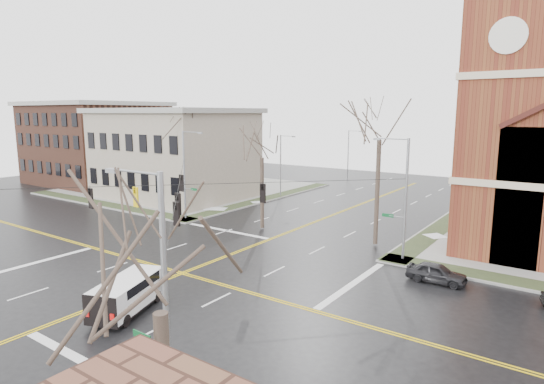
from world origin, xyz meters
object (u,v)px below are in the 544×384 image
Objects in this scene: streetlight_north_b at (349,152)px; tree_nw_far at (178,133)px; streetlight_north_a at (282,163)px; cargo_van at (130,291)px; signal_pole_se at (162,299)px; tree_nw_near at (262,153)px; tree_se at (160,297)px; parked_car_a at (437,273)px; signal_pole_ne at (403,195)px; tree_ne at (380,133)px; signal_pole_nw at (185,172)px.

streetlight_north_b is 34.62m from tree_nw_far.
streetlight_north_a reaches higher than cargo_van.
tree_nw_near is (-14.00, 24.44, 2.31)m from signal_pole_se.
tree_se is at bearing -54.23° from cargo_van.
tree_nw_near is 1.08× the size of tree_se.
streetlight_north_b is 2.11× the size of parked_car_a.
signal_pole_ne is 1.12× the size of streetlight_north_a.
tree_ne is at bearing 5.55° from tree_nw_near.
tree_nw_near reaches higher than signal_pole_nw.
tree_se is (12.43, -8.35, 5.59)m from cargo_van.
streetlight_north_b is at bearing 90.00° from streetlight_north_a.
tree_se reaches higher than signal_pole_nw.
tree_ne is (-6.55, 5.61, 8.71)m from parked_car_a.
cargo_van is at bearing -52.46° from signal_pole_nw.
signal_pole_se is 28.26m from tree_nw_near.
tree_se reaches higher than signal_pole_ne.
tree_se is (-0.36, -22.62, 6.08)m from parked_car_a.
tree_nw_near reaches higher than tree_se.
streetlight_north_a is at bearing 117.90° from tree_nw_near.
signal_pole_ne is 5.92m from tree_ne.
tree_nw_far reaches higher than streetlight_north_b.
tree_se is (3.14, -25.72, 1.77)m from signal_pole_ne.
signal_pole_se reaches higher than streetlight_north_a.
signal_pole_se reaches higher than cargo_van.
tree_nw_far reaches higher than streetlight_north_a.
signal_pole_ne is at bearing 46.52° from parked_car_a.
tree_nw_near is (8.64, 1.44, 2.31)m from signal_pole_nw.
signal_pole_ne is at bearing 96.95° from tree_se.
signal_pole_ne is 20.07m from cargo_van.
tree_nw_near is at bearing 9.47° from signal_pole_nw.
streetlight_north_a is 15.31m from tree_nw_far.
streetlight_north_b is 47.24m from parked_car_a.
tree_se reaches higher than streetlight_north_b.
tree_nw_near is at bearing -4.50° from tree_nw_far.
signal_pole_se is 36.54m from tree_nw_far.
tree_nw_far is at bearing 135.68° from signal_pole_se.
parked_car_a is (25.48, -19.60, -3.82)m from streetlight_north_a.
tree_ne reaches higher than cargo_van.
tree_se reaches higher than signal_pole_se.
signal_pole_ne is 27.48m from streetlight_north_a.
signal_pole_nw is 36.46m from tree_se.
tree_ne reaches higher than signal_pole_se.
signal_pole_ne is 0.69× the size of tree_ne.
tree_nw_near is at bearing -77.19° from streetlight_north_b.
streetlight_north_b is (-21.97, 36.50, -0.48)m from signal_pole_ne.
streetlight_north_a is at bearing -90.00° from streetlight_north_b.
cargo_van is at bearing 148.80° from signal_pole_se.
streetlight_north_b is at bearing 121.05° from signal_pole_ne.
tree_nw_far is at bearing -96.73° from streetlight_north_b.
tree_nw_far is 22.96m from tree_ne.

